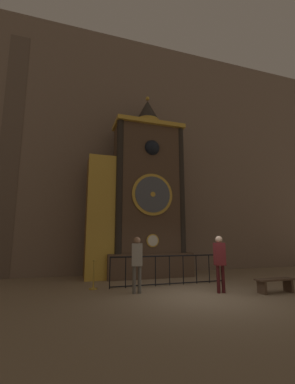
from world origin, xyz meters
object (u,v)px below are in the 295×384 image
Objects in this scene: clock_tower at (140,197)px; stanchion_post at (94,280)px; visitor_near at (137,259)px; visitor_far at (220,258)px; visitor_bench at (275,283)px.

stanchion_post is at bearing -136.11° from clock_tower.
visitor_far is (2.59, -0.74, 0.02)m from visitor_near.
stanchion_post is (-3.82, 1.84, -0.77)m from visitor_far.
visitor_near is at bearing 172.93° from visitor_far.
visitor_bench is (3.20, -4.56, -3.31)m from clock_tower.
visitor_far is at bearing -69.04° from clock_tower.
stanchion_post reaches higher than visitor_bench.
visitor_near is 2.69m from visitor_far.
clock_tower is at bearing 125.02° from visitor_bench.
clock_tower is 4.57m from stanchion_post.
visitor_far reaches higher than stanchion_post.
visitor_bench is at bearing -54.98° from clock_tower.
visitor_far is at bearing -1.59° from visitor_near.
visitor_far reaches higher than visitor_bench.
clock_tower reaches higher than visitor_bench.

